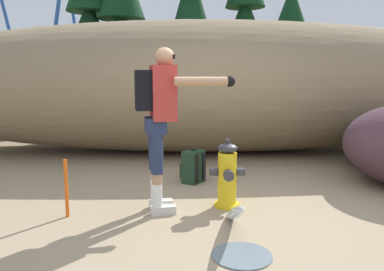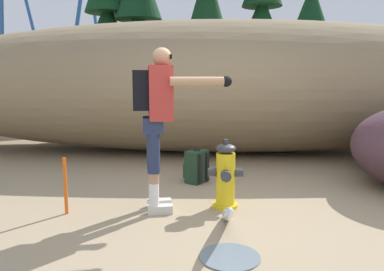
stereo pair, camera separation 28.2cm
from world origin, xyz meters
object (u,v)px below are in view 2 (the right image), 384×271
(fire_hydrant, at_px, (225,176))
(survey_stake, at_px, (65,186))
(spare_backpack, at_px, (196,167))
(utility_worker, at_px, (160,109))

(fire_hydrant, distance_m, survey_stake, 1.69)
(spare_backpack, xyz_separation_m, survey_stake, (-1.30, -1.30, 0.08))
(survey_stake, bearing_deg, spare_backpack, 45.05)
(spare_backpack, distance_m, survey_stake, 1.84)
(utility_worker, height_order, spare_backpack, utility_worker)
(fire_hydrant, distance_m, spare_backpack, 1.08)
(fire_hydrant, distance_m, utility_worker, 1.02)
(fire_hydrant, height_order, spare_backpack, fire_hydrant)
(fire_hydrant, relative_size, spare_backpack, 1.61)
(fire_hydrant, bearing_deg, spare_backpack, 109.72)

